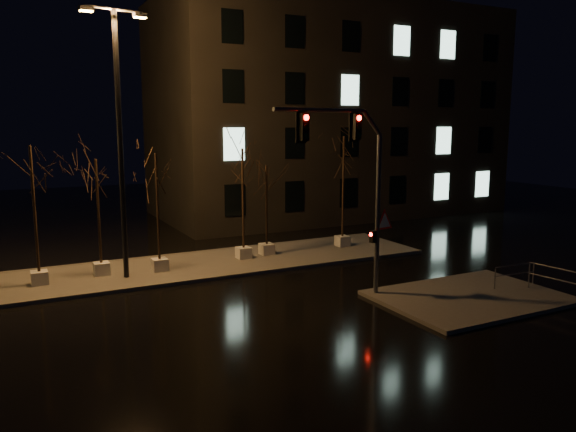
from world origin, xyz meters
TOP-DOWN VIEW (x-y plane):
  - ground at (0.00, 0.00)m, footprint 90.00×90.00m
  - median at (0.00, 6.00)m, footprint 22.00×5.00m
  - sidewalk_corner at (7.50, -3.50)m, footprint 7.00×5.00m
  - building at (14.00, 18.00)m, footprint 25.00×12.00m
  - tree_0 at (-7.15, 5.71)m, footprint 1.80×1.80m
  - tree_1 at (-4.64, 6.08)m, footprint 1.80×1.80m
  - tree_2 at (-2.20, 5.61)m, footprint 1.80×1.80m
  - tree_3 at (2.06, 6.06)m, footprint 1.80×1.80m
  - tree_4 at (3.43, 6.31)m, footprint 1.80×1.80m
  - tree_5 at (7.90, 6.25)m, footprint 1.80×1.80m
  - traffic_signal_mast at (3.38, -1.71)m, footprint 5.70×1.09m
  - streetlight_main at (-3.75, 5.20)m, footprint 2.77×0.84m
  - guard_rail_a at (10.00, -3.38)m, footprint 2.07×0.20m
  - guard_rail_b at (10.50, -4.88)m, footprint 0.35×2.23m

SIDE VIEW (x-z plane):
  - ground at x=0.00m, z-range 0.00..0.00m
  - median at x=0.00m, z-range 0.00..0.15m
  - sidewalk_corner at x=7.50m, z-range 0.00..0.15m
  - guard_rail_a at x=10.00m, z-range 0.29..1.18m
  - guard_rail_b at x=10.50m, z-range 0.30..1.37m
  - tree_4 at x=3.43m, z-range 1.34..5.95m
  - tree_1 at x=-4.64m, z-range 1.49..6.66m
  - tree_2 at x=-2.20m, z-range 1.55..6.94m
  - tree_3 at x=2.06m, z-range 1.58..7.09m
  - tree_0 at x=-7.15m, z-range 1.66..7.50m
  - tree_5 at x=7.90m, z-range 1.71..7.75m
  - traffic_signal_mast at x=3.38m, z-range 1.25..8.30m
  - streetlight_main at x=-3.75m, z-range 1.00..12.10m
  - building at x=14.00m, z-range 0.00..15.00m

